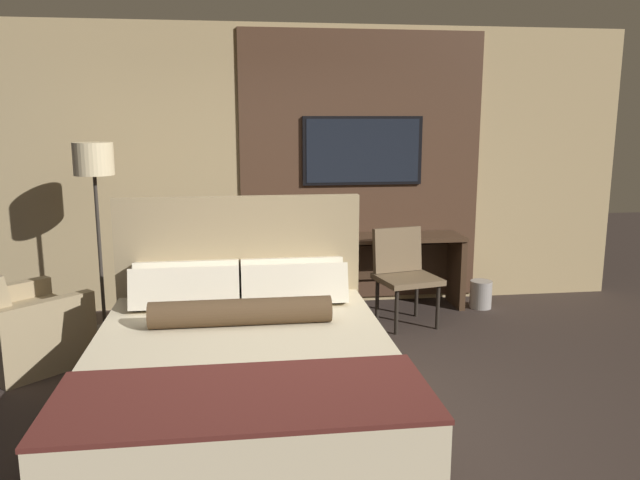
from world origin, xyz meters
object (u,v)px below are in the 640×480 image
object	(u,v)px
waste_bin	(481,294)
book	(305,237)
desk	(365,259)
desk_chair	(403,268)
vase_tall	(341,226)
floor_lamp	(94,174)
tv	(363,151)
bed	(243,376)
armchair_by_window	(24,330)

from	to	relation	value
waste_bin	book	bearing A→B (deg)	177.25
desk	desk_chair	world-z (taller)	desk_chair
desk_chair	vase_tall	bearing A→B (deg)	125.71
desk_chair	book	distance (m)	0.99
desk	floor_lamp	bearing A→B (deg)	-170.67
desk	floor_lamp	distance (m)	2.67
vase_tall	waste_bin	distance (m)	1.60
vase_tall	desk_chair	bearing A→B (deg)	-41.78
tv	waste_bin	xyz separation A→B (m)	(1.17, -0.36, -1.44)
vase_tall	waste_bin	xyz separation A→B (m)	(1.42, -0.12, -0.72)
desk_chair	waste_bin	world-z (taller)	desk_chair
desk	book	xyz separation A→B (m)	(-0.62, -0.08, 0.25)
tv	desk_chair	world-z (taller)	tv
tv	desk_chair	bearing A→B (deg)	-69.61
bed	tv	world-z (taller)	tv
bed	waste_bin	xyz separation A→B (m)	(2.43, 2.27, -0.23)
tv	armchair_by_window	distance (m)	3.46
tv	armchair_by_window	bearing A→B (deg)	-155.99
desk_chair	vase_tall	size ratio (longest dim) A/B	3.76
waste_bin	tv	bearing A→B (deg)	163.09
desk	floor_lamp	size ratio (longest dim) A/B	1.15
desk_chair	vase_tall	world-z (taller)	vase_tall
tv	desk_chair	size ratio (longest dim) A/B	1.37
desk_chair	bed	bearing A→B (deg)	-140.48
desk	desk_chair	xyz separation A→B (m)	(0.26, -0.50, 0.02)
desk_chair	waste_bin	xyz separation A→B (m)	(0.91, 0.33, -0.39)
armchair_by_window	floor_lamp	xyz separation A→B (m)	(0.46, 0.71, 1.14)
desk_chair	vase_tall	distance (m)	0.76
waste_bin	bed	bearing A→B (deg)	-136.90
tv	floor_lamp	xyz separation A→B (m)	(-2.48, -0.59, -0.16)
armchair_by_window	vase_tall	xyz separation A→B (m)	(2.68, 1.07, 0.58)
bed	vase_tall	size ratio (longest dim) A/B	9.55
floor_lamp	waste_bin	size ratio (longest dim) A/B	6.05
desk_chair	book	size ratio (longest dim) A/B	3.94
floor_lamp	vase_tall	size ratio (longest dim) A/B	7.19
bed	floor_lamp	world-z (taller)	floor_lamp
book	bed	bearing A→B (deg)	-105.18
tv	vase_tall	size ratio (longest dim) A/B	5.15
book	waste_bin	bearing A→B (deg)	-2.75
desk	desk_chair	bearing A→B (deg)	-62.95
desk	armchair_by_window	bearing A→B (deg)	-159.11
book	desk	bearing A→B (deg)	7.62
armchair_by_window	tv	bearing A→B (deg)	-108.98
book	vase_tall	bearing A→B (deg)	5.92
vase_tall	book	xyz separation A→B (m)	(-0.36, -0.04, -0.10)
floor_lamp	book	xyz separation A→B (m)	(1.86, 0.32, -0.66)
tv	floor_lamp	world-z (taller)	tv
bed	armchair_by_window	bearing A→B (deg)	141.83
desk	vase_tall	bearing A→B (deg)	-169.98
desk_chair	armchair_by_window	bearing A→B (deg)	178.48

